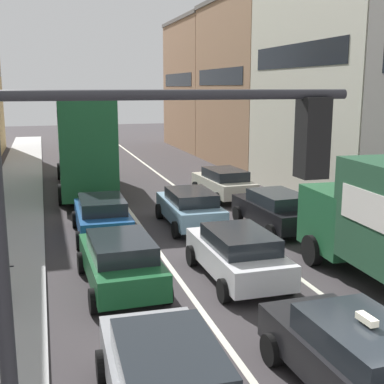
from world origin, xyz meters
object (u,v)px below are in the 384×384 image
traffic_light_pole (135,258)px  bus_mid_queue_primary (83,138)px  sedan_left_lane_front (167,381)px  hatchback_centre_lane_third (190,207)px  wagon_left_lane_second (121,261)px  sedan_centre_lane_second (238,253)px  wagon_right_lane_far (224,183)px  cyclist_on_sidewalk (0,278)px  sedan_right_lane_behind_truck (276,209)px  sedan_left_lane_third (102,215)px  taxi_centre_lane_front (358,358)px

traffic_light_pole → bus_mid_queue_primary: traffic_light_pole is taller
sedan_left_lane_front → hatchback_centre_lane_third: size_ratio=1.01×
wagon_left_lane_second → hatchback_centre_lane_third: same height
sedan_left_lane_front → sedan_centre_lane_second: bearing=-29.6°
wagon_left_lane_second → sedan_left_lane_front: bearing=177.2°
wagon_right_lane_far → bus_mid_queue_primary: bus_mid_queue_primary is taller
cyclist_on_sidewalk → bus_mid_queue_primary: bearing=-5.6°
sedan_right_lane_behind_truck → sedan_left_lane_third: bearing=79.2°
traffic_light_pole → cyclist_on_sidewalk: traffic_light_pole is taller
wagon_right_lane_far → cyclist_on_sidewalk: 14.48m
sedan_left_lane_front → wagon_right_lane_far: (6.79, 16.22, 0.00)m
sedan_right_lane_behind_truck → bus_mid_queue_primary: 11.87m
bus_mid_queue_primary → cyclist_on_sidewalk: 15.07m
sedan_left_lane_front → sedan_right_lane_behind_truck: (6.83, 10.34, 0.00)m
bus_mid_queue_primary → cyclist_on_sidewalk: bus_mid_queue_primary is taller
traffic_light_pole → wagon_right_lane_far: bearing=67.7°
bus_mid_queue_primary → sedan_centre_lane_second: bearing=-166.1°
sedan_left_lane_front → bus_mid_queue_primary: (0.31, 20.05, 2.03)m
taxi_centre_lane_front → sedan_left_lane_third: taxi_centre_lane_front is taller
sedan_left_lane_third → sedan_right_lane_behind_truck: bearing=-97.1°
wagon_left_lane_second → taxi_centre_lane_front: bearing=-154.2°
sedan_left_lane_front → sedan_right_lane_behind_truck: same height
sedan_left_lane_third → sedan_centre_lane_second: bearing=-148.7°
wagon_right_lane_far → sedan_left_lane_front: bearing=153.8°
traffic_light_pole → wagon_left_lane_second: 9.17m
traffic_light_pole → wagon_left_lane_second: size_ratio=1.27×
traffic_light_pole → sedan_left_lane_front: (0.91, 2.54, -3.02)m
traffic_light_pole → hatchback_centre_lane_third: bearing=71.9°
sedan_left_lane_front → hatchback_centre_lane_third: bearing=-16.4°
sedan_left_lane_front → wagon_right_lane_far: 17.58m
sedan_centre_lane_second → cyclist_on_sidewalk: (-6.37, -0.30, 0.05)m
hatchback_centre_lane_third → wagon_right_lane_far: size_ratio=0.98×
sedan_centre_lane_second → wagon_right_lane_far: (3.33, 10.45, 0.00)m
traffic_light_pole → bus_mid_queue_primary: (1.22, 22.59, -0.99)m
taxi_centre_lane_front → sedan_right_lane_behind_truck: bearing=-19.6°
sedan_left_lane_third → sedan_right_lane_behind_truck: 6.66m
wagon_left_lane_second → wagon_right_lane_far: same height
sedan_left_lane_front → wagon_left_lane_second: same height
sedan_centre_lane_second → wagon_right_lane_far: 10.97m
sedan_left_lane_front → wagon_right_lane_far: size_ratio=0.99×
taxi_centre_lane_front → cyclist_on_sidewalk: 8.52m
sedan_centre_lane_second → taxi_centre_lane_front: bearing=179.1°
sedan_left_lane_third → cyclist_on_sidewalk: 6.60m
sedan_right_lane_behind_truck → bus_mid_queue_primary: size_ratio=0.42×
sedan_centre_lane_second → bus_mid_queue_primary: size_ratio=0.41×
traffic_light_pole → wagon_left_lane_second: (1.05, 8.59, -3.02)m
sedan_left_lane_front → wagon_left_lane_second: 6.06m
cyclist_on_sidewalk → wagon_left_lane_second: bearing=-72.2°
traffic_light_pole → sedan_centre_lane_second: 9.85m
traffic_light_pole → sedan_left_lane_third: bearing=85.3°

